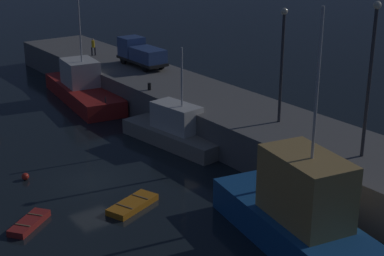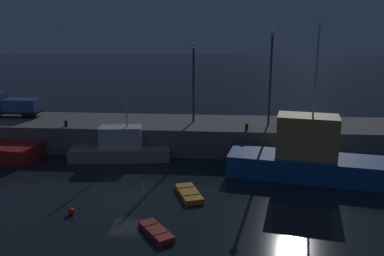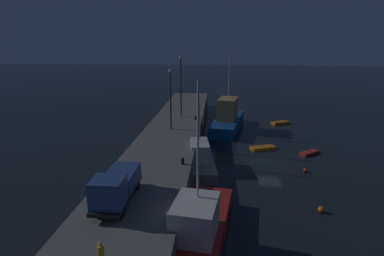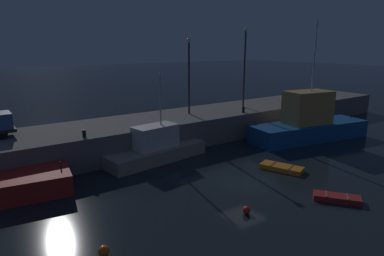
% 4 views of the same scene
% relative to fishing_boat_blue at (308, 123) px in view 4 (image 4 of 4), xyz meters
% --- Properties ---
extents(ground_plane, '(320.00, 320.00, 0.00)m').
position_rel_fishing_boat_blue_xyz_m(ground_plane, '(-13.55, -4.67, -1.72)').
color(ground_plane, black).
extents(pier_quay, '(66.36, 7.12, 2.60)m').
position_rel_fishing_boat_blue_xyz_m(pier_quay, '(-13.55, 7.46, -0.42)').
color(pier_quay, slate).
rests_on(pier_quay, ground).
extents(fishing_boat_blue, '(13.36, 5.95, 12.01)m').
position_rel_fishing_boat_blue_xyz_m(fishing_boat_blue, '(0.00, 0.00, 0.00)').
color(fishing_boat_blue, '#195193').
rests_on(fishing_boat_blue, ground).
extents(fishing_boat_white, '(9.24, 4.11, 7.23)m').
position_rel_fishing_boat_blue_xyz_m(fishing_boat_white, '(-16.07, 3.48, -0.70)').
color(fishing_boat_white, gray).
rests_on(fishing_boat_white, ground).
extents(rowboat_white_mid, '(2.33, 3.47, 0.40)m').
position_rel_fishing_boat_blue_xyz_m(rowboat_white_mid, '(-9.18, -4.34, -1.54)').
color(rowboat_white_mid, orange).
rests_on(rowboat_white_mid, ground).
extents(dinghy_red_small, '(2.45, 2.82, 0.39)m').
position_rel_fishing_boat_blue_xyz_m(dinghy_red_small, '(-10.59, -9.89, -1.54)').
color(dinghy_red_small, '#B22823').
rests_on(dinghy_red_small, ground).
extents(mooring_buoy_near, '(0.54, 0.54, 0.54)m').
position_rel_fishing_boat_blue_xyz_m(mooring_buoy_near, '(-24.62, -6.96, -1.45)').
color(mooring_buoy_near, orange).
rests_on(mooring_buoy_near, ground).
extents(mooring_buoy_mid, '(0.46, 0.46, 0.46)m').
position_rel_fishing_boat_blue_xyz_m(mooring_buoy_mid, '(-16.42, -7.85, -1.49)').
color(mooring_buoy_mid, red).
rests_on(mooring_buoy_mid, ground).
extents(lamp_post_west, '(0.44, 0.44, 7.61)m').
position_rel_fishing_boat_blue_xyz_m(lamp_post_west, '(-9.76, 7.55, 5.35)').
color(lamp_post_west, '#38383D').
rests_on(lamp_post_west, pier_quay).
extents(lamp_post_east, '(0.44, 0.44, 8.82)m').
position_rel_fishing_boat_blue_xyz_m(lamp_post_east, '(-2.50, 7.10, 5.98)').
color(lamp_post_east, '#38383D').
rests_on(lamp_post_east, pier_quay).
extents(bollard_west, '(0.28, 0.28, 0.62)m').
position_rel_fishing_boat_blue_xyz_m(bollard_west, '(-4.69, 4.77, 1.19)').
color(bollard_west, black).
rests_on(bollard_west, pier_quay).
extents(bollard_central, '(0.28, 0.28, 0.57)m').
position_rel_fishing_boat_blue_xyz_m(bollard_central, '(-21.59, 4.71, 1.17)').
color(bollard_central, black).
rests_on(bollard_central, pier_quay).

